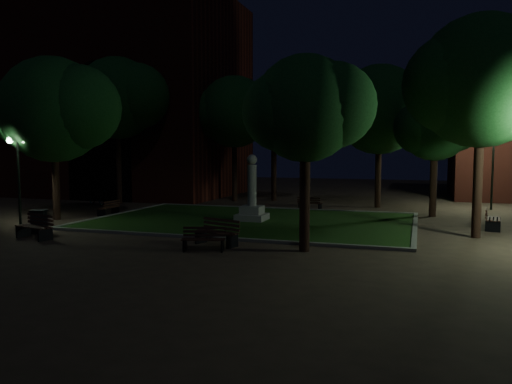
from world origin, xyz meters
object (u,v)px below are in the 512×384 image
(bench_near_right, at_px, (217,233))
(trash_bin, at_px, (39,221))
(bench_left_side, at_px, (109,208))
(bench_far_side, at_px, (310,204))
(bench_near_left, at_px, (204,240))
(monument, at_px, (252,202))
(bench_west_near, at_px, (36,227))
(bench_right_side, at_px, (492,219))
(bicycle, at_px, (97,198))

(bench_near_right, bearing_deg, trash_bin, -161.53)
(bench_left_side, bearing_deg, bench_far_side, 119.85)
(bench_near_left, height_order, bench_near_right, bench_near_right)
(monument, xyz_separation_m, bench_west_near, (-6.61, -7.12, -0.51))
(bench_far_side, distance_m, trash_bin, 14.70)
(bench_left_side, bearing_deg, bench_right_side, 93.50)
(monument, relative_size, bench_left_side, 2.21)
(monument, height_order, bench_west_near, monument)
(bench_right_side, xyz_separation_m, bicycle, (-22.59, 2.96, 0.01))
(bench_near_right, height_order, bench_left_side, bench_near_right)
(bench_west_near, relative_size, trash_bin, 1.87)
(bench_far_side, height_order, trash_bin, trash_bin)
(bench_west_near, height_order, trash_bin, trash_bin)
(bench_near_right, bearing_deg, bench_right_side, 54.41)
(monument, xyz_separation_m, bench_right_side, (10.79, 1.04, -0.51))
(trash_bin, bearing_deg, bench_right_side, 21.24)
(bench_near_right, relative_size, bench_right_side, 1.03)
(bench_near_right, distance_m, bench_right_side, 12.35)
(bench_near_left, relative_size, bench_west_near, 0.86)
(monument, bearing_deg, trash_bin, -140.84)
(bench_west_near, bearing_deg, bench_left_side, 118.38)
(bench_near_left, height_order, bench_far_side, bench_near_left)
(bench_left_side, distance_m, bench_right_side, 18.91)
(trash_bin, height_order, bicycle, trash_bin)
(bench_west_near, distance_m, bench_far_side, 15.11)
(bench_left_side, bearing_deg, trash_bin, 6.61)
(bench_far_side, relative_size, trash_bin, 1.47)
(bench_left_side, relative_size, trash_bin, 1.47)
(bench_left_side, xyz_separation_m, bicycle, (-3.72, 4.06, 0.09))
(monument, relative_size, bicycle, 1.83)
(bench_west_near, height_order, bicycle, bench_west_near)
(monument, bearing_deg, bench_near_left, -84.65)
(trash_bin, xyz_separation_m, bicycle, (-4.39, 10.04, -0.04))
(bicycle, bearing_deg, bench_far_side, -60.41)
(trash_bin, distance_m, bicycle, 10.96)
(bench_right_side, bearing_deg, bench_west_near, 123.01)
(monument, distance_m, bench_near_right, 6.17)
(bench_near_right, relative_size, trash_bin, 1.87)
(bench_near_left, xyz_separation_m, bench_right_side, (10.12, 8.27, 0.06))
(monument, xyz_separation_m, bench_near_right, (0.73, -6.11, -0.51))
(bench_near_right, distance_m, bench_left_side, 10.69)
(bench_near_right, bearing_deg, bench_near_left, -73.50)
(bench_right_side, bearing_deg, bench_near_right, 133.28)
(bench_near_left, relative_size, bicycle, 0.90)
(trash_bin, bearing_deg, bench_far_side, 51.76)
(bench_right_side, bearing_deg, bench_far_side, 71.75)
(bench_near_left, bearing_deg, bench_right_side, 23.45)
(monument, height_order, bench_far_side, monument)
(bench_near_right, xyz_separation_m, bench_left_side, (-8.81, 6.05, -0.08))
(bench_far_side, distance_m, bicycle, 13.57)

